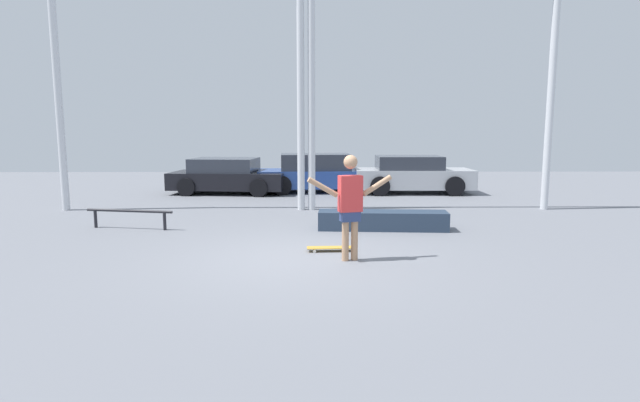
{
  "coord_description": "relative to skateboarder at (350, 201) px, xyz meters",
  "views": [
    {
      "loc": [
        0.2,
        -8.39,
        2.19
      ],
      "look_at": [
        0.32,
        1.35,
        0.8
      ],
      "focal_mm": 28.0,
      "sensor_mm": 36.0,
      "label": 1
    }
  ],
  "objects": [
    {
      "name": "skateboard",
      "position": [
        -0.32,
        0.64,
        -0.95
      ],
      "size": [
        0.84,
        0.28,
        0.08
      ],
      "rotation": [
        0.0,
        0.0,
        0.05
      ],
      "color": "gold",
      "rests_on": "ground_plane"
    },
    {
      "name": "grind_box",
      "position": [
        0.92,
        2.63,
        -0.8
      ],
      "size": [
        2.87,
        0.81,
        0.41
      ],
      "primitive_type": "cube",
      "rotation": [
        0.0,
        0.0,
        -0.07
      ],
      "color": "#28384C",
      "rests_on": "ground_plane"
    },
    {
      "name": "parked_car_silver",
      "position": [
        2.84,
        9.16,
        -0.37
      ],
      "size": [
        4.07,
        1.96,
        1.3
      ],
      "rotation": [
        0.0,
        0.0,
        -0.02
      ],
      "color": "#B7BABF",
      "rests_on": "ground_plane"
    },
    {
      "name": "canopy_support_right",
      "position": [
        2.58,
        5.46,
        2.96
      ],
      "size": [
        6.69,
        0.2,
        6.41
      ],
      "color": "silver",
      "rests_on": "ground_plane"
    },
    {
      "name": "skateboarder",
      "position": [
        0.0,
        0.0,
        0.0
      ],
      "size": [
        1.45,
        0.48,
        1.78
      ],
      "rotation": [
        0.0,
        0.0,
        0.27
      ],
      "color": "tan",
      "rests_on": "ground_plane"
    },
    {
      "name": "parked_car_black",
      "position": [
        -3.6,
        9.19,
        -0.41
      ],
      "size": [
        4.12,
        2.33,
        1.22
      ],
      "rotation": [
        0.0,
        0.0,
        -0.1
      ],
      "color": "black",
      "rests_on": "ground_plane"
    },
    {
      "name": "canopy_support_left",
      "position": [
        -4.2,
        5.46,
        2.96
      ],
      "size": [
        6.69,
        0.2,
        6.41
      ],
      "color": "silver",
      "rests_on": "ground_plane"
    },
    {
      "name": "grind_rail",
      "position": [
        -4.72,
        2.78,
        -0.67
      ],
      "size": [
        2.02,
        0.44,
        0.44
      ],
      "rotation": [
        0.0,
        0.0,
        -0.19
      ],
      "color": "black",
      "rests_on": "ground_plane"
    },
    {
      "name": "ground_plane",
      "position": [
        -0.81,
        0.16,
        -1.01
      ],
      "size": [
        36.0,
        36.0,
        0.0
      ],
      "primitive_type": "plane",
      "color": "slate"
    },
    {
      "name": "parked_car_blue",
      "position": [
        -0.42,
        9.52,
        -0.35
      ],
      "size": [
        4.49,
        2.08,
        1.36
      ],
      "rotation": [
        0.0,
        0.0,
        0.06
      ],
      "color": "#284793",
      "rests_on": "ground_plane"
    }
  ]
}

